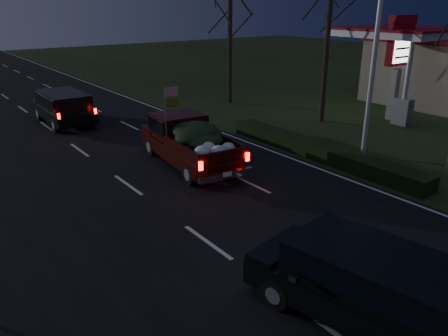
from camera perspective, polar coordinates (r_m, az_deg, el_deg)
ground at (r=12.10m, az=-2.16°, el=-9.70°), size 120.00×120.00×0.00m
road_asphalt at (r=12.09m, az=-2.16°, el=-9.66°), size 14.00×120.00×0.02m
hedge_row at (r=18.87m, az=12.25°, el=2.24°), size 1.00×10.00×0.60m
light_pole at (r=18.71m, az=19.53°, el=17.61°), size 0.50×0.90×9.16m
gas_price_pylon at (r=25.88m, az=21.92°, el=14.04°), size 2.00×0.41×5.57m
gas_canopy at (r=28.06m, az=22.56°, el=15.56°), size 7.10×6.10×4.88m
bare_tree_far at (r=28.55m, az=0.80°, el=18.88°), size 3.60×3.60×7.00m
pickup_truck at (r=17.50m, az=-4.61°, el=3.82°), size 2.67×5.63×2.85m
lead_suv at (r=25.10m, az=-20.24°, el=7.77°), size 2.11×4.90×1.40m
rear_suv at (r=9.31m, az=18.79°, el=-13.78°), size 2.76×4.96×1.35m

